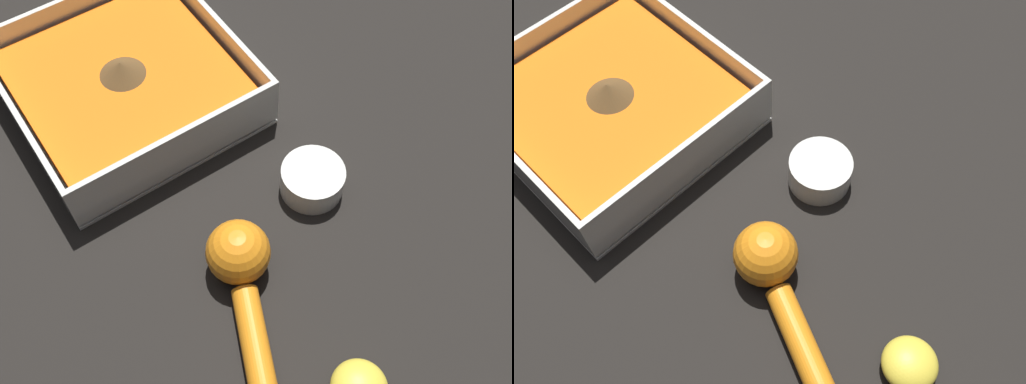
# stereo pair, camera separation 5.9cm
# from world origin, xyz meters

# --- Properties ---
(ground_plane) EXTENTS (4.00, 4.00, 0.00)m
(ground_plane) POSITION_xyz_m (0.00, 0.00, 0.00)
(ground_plane) COLOR black
(square_dish) EXTENTS (0.25, 0.25, 0.07)m
(square_dish) POSITION_xyz_m (-0.03, 0.03, 0.02)
(square_dish) COLOR silver
(square_dish) RESTS_ON ground_plane
(spice_bowl) EXTENTS (0.07, 0.07, 0.03)m
(spice_bowl) POSITION_xyz_m (0.07, -0.19, 0.02)
(spice_bowl) COLOR silver
(spice_bowl) RESTS_ON ground_plane
(lemon_squeezer) EXTENTS (0.10, 0.18, 0.06)m
(lemon_squeezer) POSITION_xyz_m (-0.05, -0.24, 0.03)
(lemon_squeezer) COLOR orange
(lemon_squeezer) RESTS_ON ground_plane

